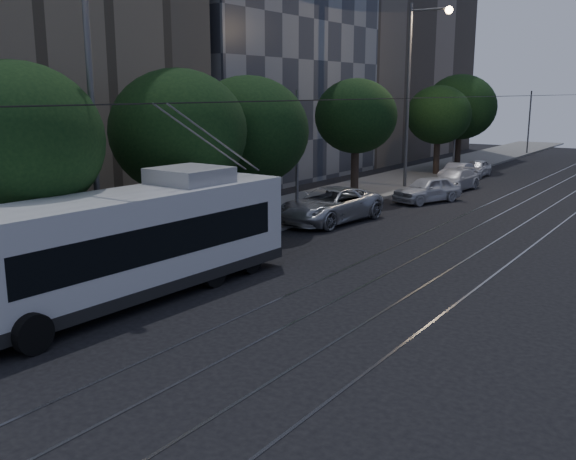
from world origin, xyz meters
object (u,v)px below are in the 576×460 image
at_px(car_white_d, 477,168).
at_px(streetlamp_near, 99,78).
at_px(car_white_a, 427,189).
at_px(car_white_c, 456,172).
at_px(trolleybus, 125,245).
at_px(streetlamp_far, 415,80).
at_px(pickup_silver, 330,205).
at_px(car_white_b, 454,180).

xyz_separation_m(car_white_d, streetlamp_near, (-1.42, -31.82, 5.75)).
bearing_deg(car_white_a, car_white_c, 121.48).
bearing_deg(trolleybus, car_white_d, 93.70).
bearing_deg(trolleybus, car_white_a, 90.92).
height_order(car_white_a, streetlamp_near, streetlamp_near).
xyz_separation_m(car_white_c, streetlamp_far, (-1.07, -5.03, 5.98)).
relative_size(trolleybus, car_white_c, 3.28).
xyz_separation_m(pickup_silver, streetlamp_far, (-1.07, 11.68, 5.80)).
height_order(car_white_c, car_white_d, car_white_c).
bearing_deg(car_white_c, streetlamp_near, -90.67).
bearing_deg(car_white_d, streetlamp_far, -102.00).
distance_m(car_white_b, car_white_d, 7.12).
xyz_separation_m(car_white_a, car_white_c, (-1.60, 8.95, -0.10)).
distance_m(pickup_silver, car_white_a, 7.92).
height_order(pickup_silver, streetlamp_far, streetlamp_far).
relative_size(car_white_a, streetlamp_near, 0.39).
height_order(car_white_c, streetlamp_near, streetlamp_near).
distance_m(car_white_a, streetlamp_far, 7.56).
relative_size(car_white_d, streetlamp_far, 0.32).
bearing_deg(pickup_silver, trolleybus, -79.58).
relative_size(trolleybus, car_white_b, 2.74).
relative_size(trolleybus, streetlamp_far, 1.10).
distance_m(car_white_c, streetlamp_far, 7.89).
bearing_deg(streetlamp_far, car_white_b, 24.61).
bearing_deg(streetlamp_far, car_white_d, 80.11).
bearing_deg(car_white_c, streetlamp_far, -100.56).
bearing_deg(trolleybus, pickup_silver, 96.92).
distance_m(pickup_silver, streetlamp_near, 13.27).
distance_m(pickup_silver, streetlamp_far, 13.09).
bearing_deg(streetlamp_near, car_white_a, 82.28).
xyz_separation_m(trolleybus, car_white_b, (0.27, 25.91, -1.02)).
distance_m(car_white_c, car_white_d, 3.12).
xyz_separation_m(car_white_b, streetlamp_near, (-2.36, -24.76, 5.71)).
bearing_deg(car_white_a, streetlamp_near, -76.38).
height_order(car_white_a, car_white_c, car_white_a).
bearing_deg(trolleybus, car_white_b, 91.95).
distance_m(streetlamp_near, streetlamp_far, 23.68).
bearing_deg(car_white_b, car_white_a, -80.14).
relative_size(car_white_b, car_white_d, 1.26).
bearing_deg(car_white_b, trolleybus, -84.42).
height_order(pickup_silver, streetlamp_near, streetlamp_near).
bearing_deg(car_white_c, car_white_d, 85.14).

